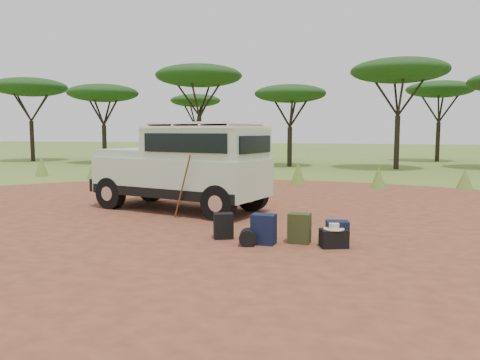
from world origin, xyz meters
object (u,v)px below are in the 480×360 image
(backpack_black, at_px, (223,226))
(backpack_navy, at_px, (264,229))
(walking_staff, at_px, (182,187))
(duffel_navy, at_px, (337,233))
(safari_vehicle, at_px, (185,168))
(backpack_olive, at_px, (299,228))
(hard_case, at_px, (334,238))

(backpack_black, xyz_separation_m, backpack_navy, (0.86, -0.23, 0.03))
(walking_staff, distance_m, duffel_navy, 4.09)
(safari_vehicle, distance_m, walking_staff, 1.31)
(walking_staff, height_order, backpack_olive, walking_staff)
(backpack_olive, distance_m, hard_case, 0.68)
(backpack_black, height_order, backpack_olive, backpack_olive)
(safari_vehicle, height_order, hard_case, safari_vehicle)
(walking_staff, relative_size, duffel_navy, 3.62)
(backpack_black, relative_size, duffel_navy, 1.12)
(walking_staff, distance_m, backpack_black, 2.35)
(backpack_navy, xyz_separation_m, backpack_olive, (0.62, 0.28, 0.00))
(walking_staff, relative_size, hard_case, 3.44)
(duffel_navy, bearing_deg, backpack_olive, 171.34)
(backpack_black, height_order, hard_case, backpack_black)
(backpack_olive, bearing_deg, safari_vehicle, 142.36)
(safari_vehicle, height_order, backpack_black, safari_vehicle)
(backpack_navy, relative_size, backpack_olive, 1.00)
(safari_vehicle, relative_size, duffel_navy, 11.21)
(safari_vehicle, xyz_separation_m, duffel_navy, (4.17, -2.76, -0.89))
(backpack_navy, relative_size, duffel_navy, 1.26)
(walking_staff, relative_size, backpack_black, 3.23)
(walking_staff, xyz_separation_m, backpack_olive, (3.05, -1.63, -0.49))
(safari_vehicle, distance_m, backpack_black, 3.59)
(walking_staff, bearing_deg, hard_case, -94.04)
(backpack_olive, distance_m, duffel_navy, 0.70)
(duffel_navy, bearing_deg, backpack_black, 169.30)
(backpack_olive, height_order, duffel_navy, backpack_olive)
(backpack_black, bearing_deg, walking_staff, 107.48)
(backpack_black, xyz_separation_m, backpack_olive, (1.48, 0.05, 0.03))
(backpack_black, xyz_separation_m, hard_case, (2.13, -0.11, -0.08))
(duffel_navy, xyz_separation_m, hard_case, (-0.04, -0.21, -0.06))
(walking_staff, bearing_deg, safari_vehicle, 41.55)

